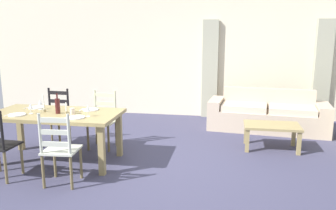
{
  "coord_description": "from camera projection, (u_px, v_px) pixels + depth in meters",
  "views": [
    {
      "loc": [
        0.93,
        -4.58,
        1.89
      ],
      "look_at": [
        -0.01,
        0.77,
        0.75
      ],
      "focal_mm": 36.4,
      "sensor_mm": 36.0,
      "label": 1
    }
  ],
  "objects": [
    {
      "name": "ground_plane",
      "position": [
        160.0,
        167.0,
        4.96
      ],
      "size": [
        9.6,
        9.6,
        0.02
      ],
      "primitive_type": "cube",
      "color": "#3D3C56"
    },
    {
      "name": "wall_far",
      "position": [
        188.0,
        58.0,
        7.86
      ],
      "size": [
        9.6,
        0.16,
        2.7
      ],
      "primitive_type": "cube",
      "color": "beige",
      "rests_on": "ground_plane"
    },
    {
      "name": "curtain_panel_left",
      "position": [
        210.0,
        69.0,
        7.69
      ],
      "size": [
        0.35,
        0.08,
        2.2
      ],
      "primitive_type": "cube",
      "color": "#A7A68F",
      "rests_on": "ground_plane"
    },
    {
      "name": "curtain_panel_right",
      "position": [
        323.0,
        71.0,
        7.28
      ],
      "size": [
        0.35,
        0.08,
        2.2
      ],
      "primitive_type": "cube",
      "color": "#A7A68F",
      "rests_on": "ground_plane"
    },
    {
      "name": "dining_table",
      "position": [
        55.0,
        118.0,
        5.03
      ],
      "size": [
        1.9,
        0.96,
        0.75
      ],
      "color": "#9D8955",
      "rests_on": "ground_plane"
    },
    {
      "name": "dining_chair_near_right",
      "position": [
        60.0,
        149.0,
        4.25
      ],
      "size": [
        0.45,
        0.43,
        0.96
      ],
      "color": "beige",
      "rests_on": "ground_plane"
    },
    {
      "name": "dining_chair_far_left",
      "position": [
        56.0,
        117.0,
        5.9
      ],
      "size": [
        0.44,
        0.42,
        0.96
      ],
      "color": "black",
      "rests_on": "ground_plane"
    },
    {
      "name": "dining_chair_far_right",
      "position": [
        103.0,
        120.0,
        5.71
      ],
      "size": [
        0.44,
        0.42,
        0.96
      ],
      "color": "beige",
      "rests_on": "ground_plane"
    },
    {
      "name": "dinner_plate_near_left",
      "position": [
        17.0,
        115.0,
        4.85
      ],
      "size": [
        0.24,
        0.24,
        0.02
      ],
      "primitive_type": "cylinder",
      "color": "white",
      "rests_on": "dining_table"
    },
    {
      "name": "fork_near_left",
      "position": [
        8.0,
        115.0,
        4.87
      ],
      "size": [
        0.03,
        0.17,
        0.01
      ],
      "primitive_type": "cube",
      "rotation": [
        0.0,
        0.0,
        0.06
      ],
      "color": "silver",
      "rests_on": "dining_table"
    },
    {
      "name": "dinner_plate_near_right",
      "position": [
        76.0,
        117.0,
        4.69
      ],
      "size": [
        0.24,
        0.24,
        0.02
      ],
      "primitive_type": "cylinder",
      "color": "white",
      "rests_on": "dining_table"
    },
    {
      "name": "fork_near_right",
      "position": [
        66.0,
        117.0,
        4.72
      ],
      "size": [
        0.03,
        0.17,
        0.01
      ],
      "primitive_type": "cube",
      "rotation": [
        0.0,
        0.0,
        -0.08
      ],
      "color": "silver",
      "rests_on": "dining_table"
    },
    {
      "name": "dinner_plate_far_left",
      "position": [
        36.0,
        107.0,
        5.33
      ],
      "size": [
        0.24,
        0.24,
        0.02
      ],
      "primitive_type": "cylinder",
      "color": "white",
      "rests_on": "dining_table"
    },
    {
      "name": "fork_far_left",
      "position": [
        28.0,
        107.0,
        5.35
      ],
      "size": [
        0.02,
        0.17,
        0.01
      ],
      "primitive_type": "cube",
      "rotation": [
        0.0,
        0.0,
        -0.05
      ],
      "color": "silver",
      "rests_on": "dining_table"
    },
    {
      "name": "dinner_plate_far_right",
      "position": [
        91.0,
        110.0,
        5.17
      ],
      "size": [
        0.24,
        0.24,
        0.02
      ],
      "primitive_type": "cylinder",
      "color": "white",
      "rests_on": "dining_table"
    },
    {
      "name": "fork_far_right",
      "position": [
        81.0,
        110.0,
        5.2
      ],
      "size": [
        0.03,
        0.17,
        0.01
      ],
      "primitive_type": "cube",
      "rotation": [
        0.0,
        0.0,
        0.1
      ],
      "color": "silver",
      "rests_on": "dining_table"
    },
    {
      "name": "wine_bottle",
      "position": [
        58.0,
        106.0,
        4.94
      ],
      "size": [
        0.07,
        0.07,
        0.32
      ],
      "color": "#471919",
      "rests_on": "dining_table"
    },
    {
      "name": "wine_glass_near_left",
      "position": [
        31.0,
        106.0,
        4.92
      ],
      "size": [
        0.06,
        0.06,
        0.16
      ],
      "color": "white",
      "rests_on": "dining_table"
    },
    {
      "name": "wine_glass_near_right",
      "position": [
        88.0,
        109.0,
        4.76
      ],
      "size": [
        0.06,
        0.06,
        0.16
      ],
      "color": "white",
      "rests_on": "dining_table"
    },
    {
      "name": "wine_glass_far_left",
      "position": [
        40.0,
        102.0,
        5.2
      ],
      "size": [
        0.06,
        0.06,
        0.16
      ],
      "color": "white",
      "rests_on": "dining_table"
    },
    {
      "name": "coffee_cup_primary",
      "position": [
        72.0,
        111.0,
        4.9
      ],
      "size": [
        0.07,
        0.07,
        0.09
      ],
      "primitive_type": "cylinder",
      "color": "beige",
      "rests_on": "dining_table"
    },
    {
      "name": "candle_tall",
      "position": [
        44.0,
        107.0,
        5.05
      ],
      "size": [
        0.05,
        0.05,
        0.26
      ],
      "color": "#998C66",
      "rests_on": "dining_table"
    },
    {
      "name": "candle_short",
      "position": [
        66.0,
        111.0,
        4.93
      ],
      "size": [
        0.05,
        0.05,
        0.17
      ],
      "color": "#998C66",
      "rests_on": "dining_table"
    },
    {
      "name": "couch",
      "position": [
        267.0,
        115.0,
        6.81
      ],
      "size": [
        2.35,
        1.05,
        0.8
      ],
      "color": "#C4AE95",
      "rests_on": "ground_plane"
    },
    {
      "name": "coffee_table",
      "position": [
        272.0,
        128.0,
        5.63
      ],
      "size": [
        0.9,
        0.56,
        0.42
      ],
      "color": "#9D8955",
      "rests_on": "ground_plane"
    }
  ]
}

